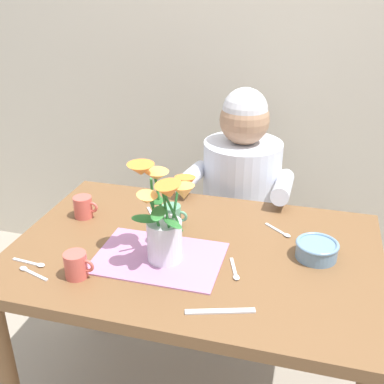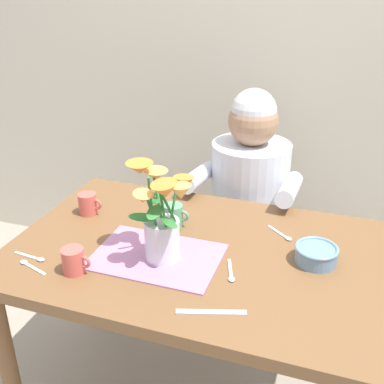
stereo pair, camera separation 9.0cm
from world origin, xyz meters
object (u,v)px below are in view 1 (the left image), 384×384
(ceramic_bowl, at_px, (317,249))
(coffee_cup, at_px, (83,207))
(dinner_knife, at_px, (220,311))
(tea_cup, at_px, (76,265))
(ceramic_mug, at_px, (172,216))
(flower_vase, at_px, (164,217))
(seated_person, at_px, (240,213))

(ceramic_bowl, distance_m, coffee_cup, 0.84)
(dinner_knife, relative_size, coffee_cup, 2.04)
(tea_cup, bearing_deg, ceramic_mug, 63.56)
(dinner_knife, bearing_deg, ceramic_mug, 105.34)
(flower_vase, bearing_deg, dinner_knife, -42.49)
(flower_vase, relative_size, tea_cup, 3.34)
(seated_person, bearing_deg, flower_vase, -95.70)
(flower_vase, relative_size, ceramic_bowl, 2.28)
(flower_vase, distance_m, ceramic_mug, 0.24)
(seated_person, bearing_deg, coffee_cup, -130.04)
(ceramic_bowl, height_order, tea_cup, tea_cup)
(flower_vase, xyz_separation_m, ceramic_bowl, (0.46, 0.14, -0.12))
(flower_vase, bearing_deg, coffee_cup, 153.38)
(seated_person, height_order, tea_cup, seated_person)
(ceramic_mug, relative_size, coffee_cup, 1.00)
(ceramic_mug, bearing_deg, ceramic_bowl, -8.24)
(seated_person, xyz_separation_m, ceramic_bowl, (0.34, -0.57, 0.21))
(ceramic_bowl, xyz_separation_m, tea_cup, (-0.68, -0.29, 0.01))
(seated_person, bearing_deg, tea_cup, -107.76)
(flower_vase, height_order, tea_cup, flower_vase)
(ceramic_bowl, bearing_deg, flower_vase, -163.64)
(coffee_cup, bearing_deg, ceramic_bowl, -3.67)
(seated_person, bearing_deg, dinner_knife, -79.50)
(seated_person, height_order, flower_vase, seated_person)
(ceramic_mug, bearing_deg, coffee_cup, -176.73)
(flower_vase, distance_m, ceramic_bowl, 0.50)
(coffee_cup, bearing_deg, ceramic_mug, 3.27)
(ceramic_mug, bearing_deg, flower_vase, -78.44)
(seated_person, xyz_separation_m, flower_vase, (-0.12, -0.70, 0.33))
(seated_person, xyz_separation_m, dinner_knife, (0.10, -0.90, 0.18))
(dinner_knife, xyz_separation_m, ceramic_mug, (-0.26, 0.41, 0.04))
(tea_cup, bearing_deg, coffee_cup, 113.83)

